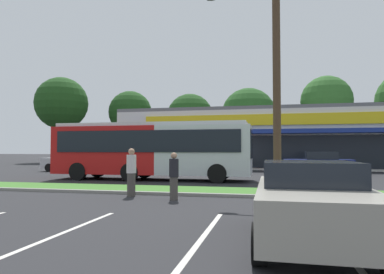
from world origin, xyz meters
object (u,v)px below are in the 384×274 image
at_px(car_2, 70,161).
at_px(city_bus, 152,149).
at_px(pedestrian_near_bench, 174,176).
at_px(pedestrian_by_pole, 131,172).
at_px(car_0, 311,201).
at_px(utility_pole, 273,39).
at_px(car_1, 318,163).

bearing_deg(car_2, city_bus, 145.65).
bearing_deg(city_bus, car_2, 145.29).
bearing_deg(pedestrian_near_bench, city_bus, 45.46).
distance_m(pedestrian_near_bench, pedestrian_by_pole, 1.90).
bearing_deg(car_0, utility_pole, -175.36).
bearing_deg(car_2, utility_pole, 144.00).
relative_size(car_2, pedestrian_near_bench, 2.55).
xyz_separation_m(car_1, pedestrian_by_pole, (-8.29, -13.13, 0.09)).
bearing_deg(utility_pole, pedestrian_by_pole, -163.32).
bearing_deg(car_1, city_bus, 32.41).
bearing_deg(car_1, car_2, 0.39).
distance_m(car_1, pedestrian_near_bench, 15.18).
relative_size(car_1, car_2, 1.07).
bearing_deg(car_0, pedestrian_near_bench, -141.08).
height_order(car_1, pedestrian_near_bench, pedestrian_near_bench).
bearing_deg(city_bus, car_0, -59.62).
relative_size(utility_pole, car_2, 2.72).
height_order(utility_pole, pedestrian_by_pole, utility_pole).
height_order(car_0, pedestrian_by_pole, pedestrian_by_pole).
xyz_separation_m(car_2, pedestrian_near_bench, (12.37, -13.59, 0.01)).
xyz_separation_m(utility_pole, pedestrian_by_pole, (-5.19, -1.56, -5.13)).
distance_m(utility_pole, pedestrian_near_bench, 6.57).
xyz_separation_m(car_0, pedestrian_by_pole, (-5.76, 5.49, 0.11)).
height_order(car_0, car_1, car_1).
relative_size(car_1, pedestrian_near_bench, 2.74).
height_order(car_0, pedestrian_near_bench, pedestrian_near_bench).
height_order(city_bus, car_0, city_bus).
height_order(car_0, car_2, car_2).
bearing_deg(pedestrian_by_pole, car_1, 116.88).
bearing_deg(city_bus, car_1, 32.05).
relative_size(car_0, car_2, 1.03).
bearing_deg(car_0, pedestrian_by_pole, -133.60).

